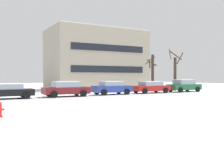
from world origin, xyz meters
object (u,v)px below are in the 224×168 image
Objects in this scene: parked_car_black at (8,91)px; parked_car_red at (151,87)px; parked_car_blue at (112,88)px; parked_car_green at (184,86)px; parked_car_maroon at (66,89)px.

parked_car_red is at bearing -0.20° from parked_car_black.
parked_car_blue is 0.95× the size of parked_car_green.
parked_car_red is at bearing -1.05° from parked_car_blue.
parked_car_red is at bearing 0.44° from parked_car_maroon.
parked_car_green reaches higher than parked_car_maroon.
parked_car_blue reaches higher than parked_car_red.
parked_car_blue is (10.29, 0.04, 0.05)m from parked_car_black.
parked_car_red reaches higher than parked_car_black.
parked_car_red is at bearing 178.41° from parked_car_green.
parked_car_maroon is at bearing -178.07° from parked_car_blue.
parked_car_green reaches higher than parked_car_blue.
parked_car_red is (15.43, -0.05, 0.02)m from parked_car_black.
parked_car_green is at bearing -1.32° from parked_car_blue.
parked_car_maroon is 0.97× the size of parked_car_red.
parked_car_black is 0.95× the size of parked_car_maroon.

